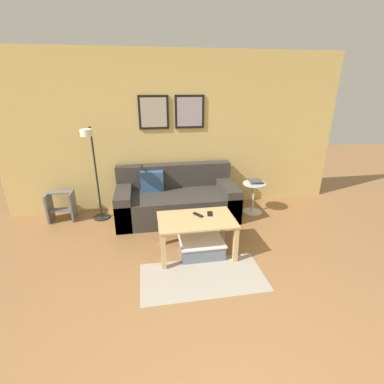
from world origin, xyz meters
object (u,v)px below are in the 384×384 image
cell_phone (210,214)px  remote_control (198,215)px  coffee_table (196,225)px  side_table (253,195)px  step_stool (61,205)px  book_stack (255,181)px  couch (176,200)px  storage_bin (201,247)px  floor_lamp (93,168)px

cell_phone → remote_control: bearing=-162.6°
coffee_table → remote_control: size_ratio=6.32×
coffee_table → side_table: size_ratio=1.81×
remote_control → step_stool: 2.33m
coffee_table → step_stool: (-1.94, 1.29, -0.15)m
book_stack → cell_phone: bearing=-136.3°
side_table → step_stool: side_table is taller
couch → storage_bin: size_ratio=3.40×
couch → remote_control: couch is taller
storage_bin → step_stool: bearing=146.0°
remote_control → cell_phone: (0.16, 0.02, -0.01)m
side_table → cell_phone: 1.35m
remote_control → cell_phone: size_ratio=1.07×
storage_bin → remote_control: size_ratio=3.72×
storage_bin → cell_phone: bearing=47.8°
floor_lamp → couch: bearing=1.7°
storage_bin → coffee_table: bearing=140.0°
couch → side_table: (1.28, -0.09, 0.04)m
side_table → book_stack: size_ratio=2.12×
couch → coffee_table: bearing=-84.0°
storage_bin → step_stool: size_ratio=1.22×
side_table → book_stack: 0.23m
floor_lamp → cell_phone: size_ratio=10.55×
storage_bin → book_stack: 1.63m
cell_phone → storage_bin: bearing=-120.6°
couch → book_stack: couch is taller
coffee_table → book_stack: bearing=41.5°
side_table → floor_lamp: bearing=178.7°
coffee_table → book_stack: size_ratio=3.84×
book_stack → couch: bearing=176.5°
couch → book_stack: size_ratio=7.70×
couch → cell_phone: bearing=-72.9°
book_stack → step_stool: bearing=175.4°
side_table → remote_control: size_ratio=3.48×
book_stack → cell_phone: (-0.98, -0.94, -0.06)m
storage_bin → book_stack: book_stack is taller
couch → side_table: couch is taller
remote_control → cell_phone: bearing=-27.8°
coffee_table → side_table: bearing=41.5°
remote_control → cell_phone: 0.16m
coffee_table → side_table: 1.56m
couch → storage_bin: (0.18, -1.17, -0.18)m
side_table → step_stool: (-3.10, 0.26, -0.07)m
coffee_table → step_stool: 2.33m
storage_bin → remote_control: 0.42m
floor_lamp → remote_control: (1.37, -1.00, -0.39)m
side_table → remote_control: side_table is taller
coffee_table → storage_bin: size_ratio=1.70×
floor_lamp → remote_control: floor_lamp is taller
couch → cell_phone: (0.31, -1.02, 0.21)m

